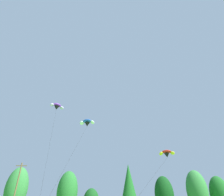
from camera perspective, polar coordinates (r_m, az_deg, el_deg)
name	(u,v)px	position (r m, az deg, el deg)	size (l,w,h in m)	color
treeline_tree_c	(16,189)	(58.71, -26.46, -22.94)	(5.42, 5.42, 13.40)	#472D19
treeline_tree_d	(67,192)	(55.26, -13.10, -25.36)	(5.17, 5.17, 12.50)	#472D19
treeline_tree_f	(129,185)	(56.09, 5.02, -24.39)	(4.83, 4.83, 14.67)	#472D19
treeline_tree_g	(164,195)	(58.29, 15.23, -25.89)	(4.96, 4.96, 11.71)	#472D19
treeline_tree_h	(197,191)	(59.20, 23.91, -23.83)	(5.28, 5.28, 12.90)	#472D19
treeline_tree_i	(220,195)	(62.63, 29.36, -23.68)	(4.93, 4.93, 11.61)	#472D19
utility_pole	(15,192)	(45.34, -26.76, -23.66)	(2.20, 0.26, 11.66)	brown
parafoil_kite_high_purple	(57,107)	(45.07, -16.02, -2.45)	(7.04, 21.90, 22.37)	purple
parafoil_kite_mid_red_yellow	(167,153)	(33.53, 15.89, -15.48)	(10.83, 14.48, 10.15)	red
parafoil_kite_far_blue_white	(87,123)	(33.76, -7.36, -7.27)	(3.62, 13.63, 14.89)	blue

